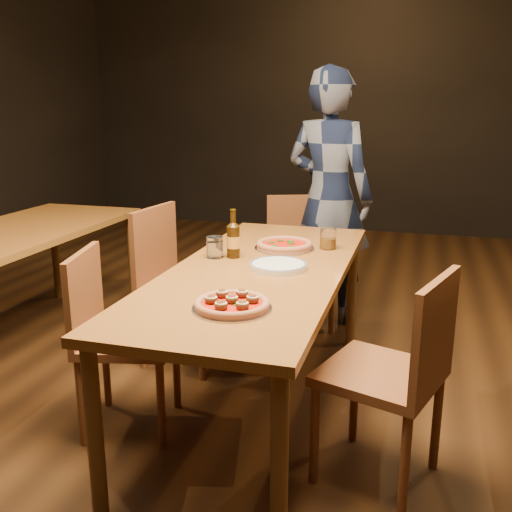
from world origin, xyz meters
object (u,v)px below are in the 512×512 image
(chair_main_sw, at_px, (187,284))
(chair_main_e, at_px, (380,372))
(pizza_meatball, at_px, (232,304))
(pizza_margherita, at_px, (284,245))
(water_glass, at_px, (215,247))
(table_main, at_px, (259,282))
(table_left, at_px, (5,244))
(chair_end, at_px, (301,260))
(diner, at_px, (329,198))
(amber_glass, at_px, (328,239))
(beer_bottle, at_px, (233,241))
(chair_main_nw, at_px, (129,338))
(plate_stack, at_px, (278,266))

(chair_main_sw, bearing_deg, chair_main_e, -118.27)
(pizza_meatball, height_order, pizza_margherita, pizza_meatball)
(water_glass, bearing_deg, table_main, -23.96)
(table_left, distance_m, chair_end, 1.90)
(chair_end, height_order, diner, diner)
(amber_glass, bearing_deg, chair_main_e, -66.86)
(pizza_margherita, height_order, beer_bottle, beer_bottle)
(chair_end, height_order, beer_bottle, beer_bottle)
(chair_main_e, bearing_deg, amber_glass, -138.69)
(table_main, distance_m, amber_glass, 0.54)
(chair_main_nw, xyz_separation_m, amber_glass, (0.79, 0.77, 0.35))
(chair_end, bearing_deg, table_main, -108.57)
(chair_end, relative_size, pizza_meatball, 3.03)
(chair_main_sw, distance_m, chair_main_e, 1.43)
(chair_main_e, bearing_deg, table_left, -88.15)
(chair_main_e, height_order, pizza_margherita, chair_main_e)
(table_main, height_order, water_glass, water_glass)
(chair_main_e, relative_size, amber_glass, 8.63)
(table_left, relative_size, plate_stack, 7.44)
(table_main, height_order, chair_end, chair_end)
(chair_main_nw, relative_size, water_glass, 8.39)
(table_left, distance_m, water_glass, 1.45)
(water_glass, bearing_deg, chair_main_nw, -122.35)
(chair_main_nw, xyz_separation_m, diner, (0.64, 1.72, 0.43))
(pizza_meatball, height_order, water_glass, water_glass)
(chair_end, height_order, water_glass, chair_end)
(chair_end, xyz_separation_m, diner, (0.15, 0.20, 0.41))
(plate_stack, bearing_deg, chair_main_nw, -152.86)
(chair_main_nw, relative_size, amber_glass, 8.32)
(table_left, distance_m, chair_main_e, 2.42)
(beer_bottle, bearing_deg, pizza_meatball, -71.89)
(chair_main_sw, xyz_separation_m, water_glass, (0.30, -0.31, 0.32))
(diner, bearing_deg, chair_main_e, 124.21)
(table_left, height_order, chair_main_nw, chair_main_nw)
(chair_main_sw, height_order, amber_glass, chair_main_sw)
(pizza_margherita, height_order, plate_stack, pizza_margherita)
(chair_main_e, xyz_separation_m, amber_glass, (-0.36, 0.84, 0.34))
(chair_end, bearing_deg, beer_bottle, -117.76)
(chair_main_sw, bearing_deg, table_main, -121.21)
(pizza_margherita, relative_size, beer_bottle, 1.33)
(water_glass, bearing_deg, pizza_margherita, 42.84)
(table_main, height_order, table_left, same)
(pizza_margherita, distance_m, plate_stack, 0.39)
(chair_main_sw, distance_m, pizza_margherita, 0.66)
(table_left, distance_m, amber_glass, 1.96)
(pizza_meatball, xyz_separation_m, amber_glass, (0.19, 1.04, 0.03))
(chair_main_e, bearing_deg, pizza_margherita, -124.73)
(pizza_margherita, relative_size, diner, 0.18)
(chair_end, relative_size, water_glass, 8.64)
(table_main, bearing_deg, pizza_meatball, -84.12)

